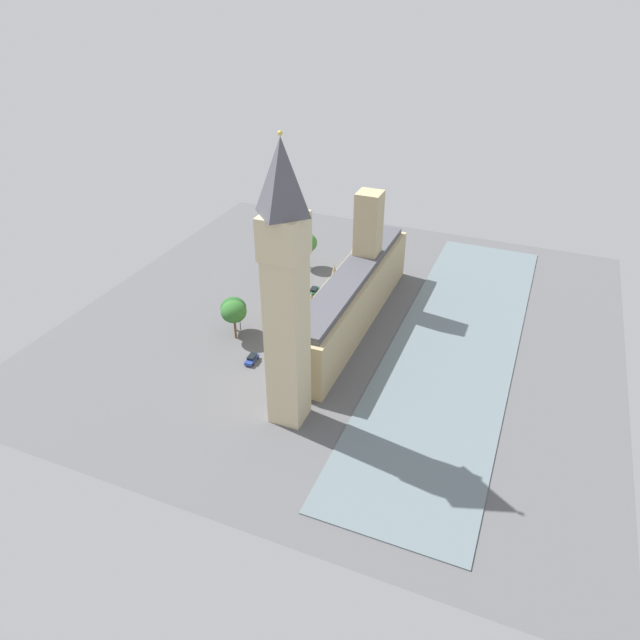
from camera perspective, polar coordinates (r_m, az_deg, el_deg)
ground_plane at (r=150.13m, az=2.30°, el=-0.16°), size 134.15×134.15×0.00m
river_thames at (r=144.52m, az=13.07°, el=-2.41°), size 28.73×120.74×0.25m
parliament_building at (r=146.45m, az=3.27°, el=2.63°), size 10.45×64.15×31.20m
clock_tower at (r=103.74m, az=-3.40°, el=3.07°), size 7.60×7.60×57.28m
car_dark_green_far_end at (r=162.59m, az=-0.59°, el=2.92°), size 2.22×4.49×1.74m
double_decker_bus_midblock at (r=147.31m, az=-3.11°, el=0.34°), size 3.61×10.71×4.75m
car_blue_near_tower at (r=135.72m, az=-6.71°, el=-3.80°), size 2.14×4.53×1.74m
pedestrian_trailing at (r=166.55m, az=2.57°, el=3.58°), size 0.63×0.69×1.66m
plane_tree_corner at (r=165.47m, az=-3.97°, el=5.34°), size 6.37×6.37×8.64m
plane_tree_by_river_gate at (r=144.86m, az=-8.49°, el=1.15°), size 6.33×6.33×9.11m
plane_tree_under_trees at (r=174.63m, az=-1.45°, el=7.59°), size 7.03×7.03×10.86m
plane_tree_opposite_hall at (r=141.26m, az=-8.47°, el=0.81°), size 6.24×6.24×10.18m
street_lamp_leading at (r=145.65m, az=-7.90°, el=0.38°), size 0.56×0.56×6.00m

